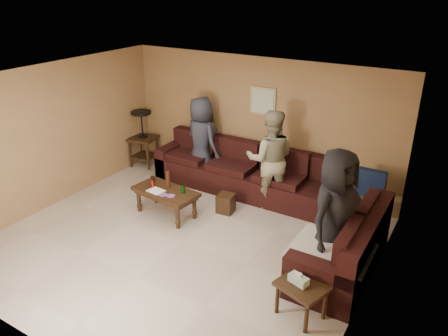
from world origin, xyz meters
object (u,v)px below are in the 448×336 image
at_px(side_table_right, 301,289).
at_px(waste_bin, 226,203).
at_px(coffee_table, 166,194).
at_px(person_middle, 270,159).
at_px(end_table_left, 143,137).
at_px(person_right, 334,215).
at_px(sectional_sofa, 272,197).
at_px(person_left, 202,140).

relative_size(side_table_right, waste_bin, 2.02).
relative_size(coffee_table, person_middle, 0.67).
relative_size(coffee_table, waste_bin, 3.61).
distance_m(side_table_right, waste_bin, 2.73).
distance_m(end_table_left, person_right, 4.99).
relative_size(person_middle, person_right, 0.96).
distance_m(sectional_sofa, side_table_right, 2.49).
xyz_separation_m(end_table_left, person_right, (4.72, -1.61, 0.29)).
bearing_deg(person_right, side_table_right, -166.01).
bearing_deg(coffee_table, sectional_sofa, 31.53).
bearing_deg(person_right, end_table_left, 86.28).
bearing_deg(person_middle, sectional_sofa, 97.51).
bearing_deg(waste_bin, end_table_left, 161.49).
bearing_deg(end_table_left, person_left, 0.68).
distance_m(person_left, person_right, 3.60).
bearing_deg(waste_bin, person_middle, 51.22).
bearing_deg(coffee_table, person_middle, 43.02).
height_order(coffee_table, person_left, person_left).
bearing_deg(side_table_right, person_right, 88.87).
distance_m(coffee_table, waste_bin, 1.06).
bearing_deg(person_left, sectional_sofa, -176.84).
bearing_deg(person_right, waste_bin, 85.87).
relative_size(coffee_table, person_left, 0.69).
bearing_deg(end_table_left, side_table_right, -29.03).
bearing_deg(side_table_right, person_left, 140.52).
relative_size(side_table_right, person_left, 0.39).
bearing_deg(coffee_table, side_table_right, -20.93).
height_order(sectional_sofa, end_table_left, end_table_left).
relative_size(coffee_table, end_table_left, 0.98).
bearing_deg(side_table_right, coffee_table, 159.07).
distance_m(side_table_right, person_right, 1.13).
relative_size(side_table_right, person_middle, 0.38).
relative_size(end_table_left, person_right, 0.66).
bearing_deg(coffee_table, waste_bin, 36.51).
bearing_deg(side_table_right, waste_bin, 140.33).
distance_m(person_left, person_middle, 1.63).
relative_size(sectional_sofa, person_middle, 2.62).
relative_size(sectional_sofa, end_table_left, 3.82).
bearing_deg(waste_bin, coffee_table, -143.49).
xyz_separation_m(coffee_table, end_table_left, (-1.77, 1.49, 0.24)).
height_order(end_table_left, person_left, person_left).
relative_size(person_left, person_middle, 0.97).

